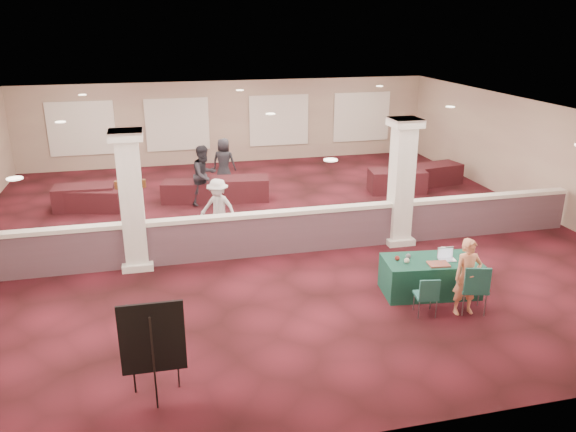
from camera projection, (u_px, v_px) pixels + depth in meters
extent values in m
plane|color=#4B121C|center=(272.00, 231.00, 15.22)|extent=(16.00, 16.00, 0.00)
cube|color=gray|center=(229.00, 122.00, 22.01)|extent=(16.00, 0.04, 3.20)
cube|color=gray|center=(397.00, 331.00, 7.35)|extent=(16.00, 0.04, 3.20)
cube|color=gray|center=(538.00, 158.00, 16.45)|extent=(0.04, 16.00, 3.20)
cube|color=white|center=(270.00, 113.00, 14.15)|extent=(16.00, 16.00, 0.02)
cube|color=brown|center=(284.00, 234.00, 13.68)|extent=(15.60, 0.20, 1.00)
cube|color=silver|center=(284.00, 213.00, 13.49)|extent=(15.60, 0.28, 0.10)
cube|color=silver|center=(132.00, 201.00, 12.54)|extent=(0.50, 0.50, 3.20)
cube|color=silver|center=(138.00, 263.00, 13.04)|extent=(0.70, 0.70, 0.16)
cube|color=silver|center=(125.00, 135.00, 12.03)|extent=(0.72, 0.72, 0.20)
cube|color=silver|center=(401.00, 182.00, 13.97)|extent=(0.50, 0.50, 3.20)
cube|color=silver|center=(397.00, 239.00, 14.48)|extent=(0.70, 0.70, 0.16)
cube|color=silver|center=(405.00, 122.00, 13.47)|extent=(0.72, 0.72, 0.20)
cylinder|color=brown|center=(117.00, 185.00, 12.34)|extent=(0.12, 0.12, 0.18)
cylinder|color=#F3E5CE|center=(117.00, 185.00, 12.34)|extent=(0.09, 0.09, 0.10)
cylinder|color=brown|center=(143.00, 183.00, 12.46)|extent=(0.12, 0.12, 0.18)
cylinder|color=#F3E5CE|center=(143.00, 183.00, 12.46)|extent=(0.09, 0.09, 0.10)
cube|color=#0F3A2A|center=(430.00, 276.00, 11.72)|extent=(2.06, 1.21, 0.75)
cube|color=#21625D|center=(472.00, 288.00, 10.95)|extent=(0.63, 0.63, 0.07)
cube|color=#21625D|center=(478.00, 280.00, 10.63)|extent=(0.49, 0.18, 0.49)
cylinder|color=gray|center=(463.00, 305.00, 10.84)|extent=(0.03, 0.03, 0.47)
cylinder|color=gray|center=(485.00, 305.00, 10.83)|extent=(0.03, 0.03, 0.47)
cylinder|color=gray|center=(457.00, 295.00, 11.24)|extent=(0.03, 0.03, 0.47)
cylinder|color=gray|center=(479.00, 295.00, 11.23)|extent=(0.03, 0.03, 0.47)
cube|color=#21625D|center=(426.00, 296.00, 10.85)|extent=(0.47, 0.47, 0.05)
cube|color=#21625D|center=(430.00, 290.00, 10.60)|extent=(0.39, 0.11, 0.39)
cylinder|color=gray|center=(419.00, 310.00, 10.75)|extent=(0.02, 0.02, 0.37)
cylinder|color=gray|center=(436.00, 309.00, 10.78)|extent=(0.02, 0.02, 0.37)
cylinder|color=gray|center=(414.00, 301.00, 11.07)|extent=(0.02, 0.02, 0.37)
cylinder|color=gray|center=(431.00, 301.00, 11.10)|extent=(0.02, 0.02, 0.37)
cube|color=black|center=(152.00, 338.00, 8.21)|extent=(0.95, 0.07, 1.14)
cylinder|color=black|center=(131.00, 350.00, 8.44)|extent=(0.03, 0.03, 1.53)
cylinder|color=black|center=(176.00, 345.00, 8.57)|extent=(0.03, 0.03, 1.53)
cylinder|color=black|center=(154.00, 364.00, 8.09)|extent=(0.03, 0.03, 1.53)
imported|color=#EF9E67|center=(467.00, 277.00, 10.78)|extent=(0.56, 0.38, 1.55)
cube|color=black|center=(96.00, 200.00, 16.81)|extent=(1.75, 1.17, 0.65)
cube|color=black|center=(240.00, 189.00, 17.76)|extent=(1.86, 1.10, 0.72)
cube|color=black|center=(397.00, 181.00, 18.56)|extent=(1.93, 1.16, 0.74)
cube|color=black|center=(85.00, 197.00, 16.94)|extent=(1.79, 0.95, 0.71)
cube|color=black|center=(188.00, 192.00, 17.60)|extent=(1.73, 1.15, 0.64)
cube|color=black|center=(435.00, 174.00, 19.47)|extent=(1.85, 1.15, 0.70)
imported|color=black|center=(204.00, 175.00, 17.17)|extent=(1.01, 0.92, 1.85)
imported|color=beige|center=(218.00, 208.00, 14.64)|extent=(1.10, 0.92, 1.57)
imported|color=black|center=(406.00, 150.00, 20.55)|extent=(1.18, 0.96, 1.81)
imported|color=black|center=(224.00, 162.00, 19.15)|extent=(0.92, 0.75, 1.64)
cube|color=silver|center=(447.00, 260.00, 11.58)|extent=(0.37, 0.28, 0.02)
cube|color=silver|center=(445.00, 252.00, 11.65)|extent=(0.34, 0.05, 0.23)
cube|color=silver|center=(445.00, 253.00, 11.65)|extent=(0.31, 0.04, 0.20)
cube|color=#BB3B1D|center=(439.00, 264.00, 11.36)|extent=(0.45, 0.36, 0.03)
sphere|color=beige|center=(407.00, 261.00, 11.42)|extent=(0.11, 0.11, 0.11)
sphere|color=maroon|center=(397.00, 258.00, 11.55)|extent=(0.10, 0.10, 0.10)
sphere|color=#525157|center=(408.00, 256.00, 11.65)|extent=(0.11, 0.11, 0.11)
cube|color=red|center=(468.00, 264.00, 11.40)|extent=(0.13, 0.05, 0.01)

